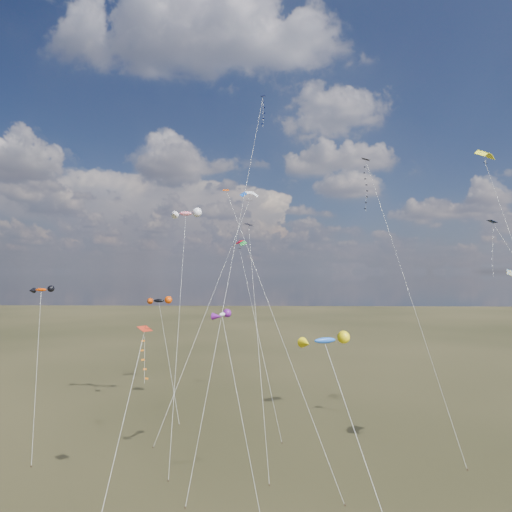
{
  "coord_description": "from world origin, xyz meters",
  "views": [
    {
      "loc": [
        1.69,
        -31.88,
        17.26
      ],
      "look_at": [
        0.0,
        18.0,
        19.0
      ],
      "focal_mm": 32.0,
      "sensor_mm": 36.0,
      "label": 1
    }
  ],
  "objects": [
    {
      "name": "diamond_navy_tall",
      "position": [
        0.08,
        24.67,
        34.62
      ],
      "size": [
        5.67,
        25.89,
        40.5
      ],
      "color": "#080A53",
      "rests_on": "ground"
    },
    {
      "name": "novelty_redwhite_stripe",
      "position": [
        -9.09,
        24.87,
        24.54
      ],
      "size": [
        3.97,
        19.85,
        25.31
      ],
      "color": "red",
      "rests_on": "ground"
    },
    {
      "name": "diamond_red_low",
      "position": [
        -8.38,
        3.67,
        10.26
      ],
      "size": [
        1.25,
        10.55,
        12.95
      ],
      "color": "red",
      "rests_on": "ground"
    },
    {
      "name": "diamond_orange_center",
      "position": [
        0.14,
        14.28,
        17.46
      ],
      "size": [
        11.1,
        18.45,
        26.91
      ],
      "color": "#DF4500",
      "rests_on": "ground"
    },
    {
      "name": "diamond_navy_right",
      "position": [
        24.85,
        15.21,
        18.78
      ],
      "size": [
        8.81,
        10.86,
        22.61
      ],
      "color": "#081545",
      "rests_on": "ground"
    },
    {
      "name": "novelty_black_orange",
      "position": [
        -13.66,
        29.93,
        13.3
      ],
      "size": [
        6.52,
        11.06,
        13.92
      ],
      "color": "black",
      "rests_on": "ground"
    },
    {
      "name": "parafoil_blue_white",
      "position": [
        -1.37,
        30.5,
        28.06
      ],
      "size": [
        10.02,
        18.48,
        28.84
      ],
      "color": "blue",
      "rests_on": "ground"
    },
    {
      "name": "diamond_black_high",
      "position": [
        13.71,
        23.94,
        26.72
      ],
      "size": [
        5.95,
        16.48,
        31.45
      ],
      "color": "black",
      "rests_on": "ground"
    },
    {
      "name": "parafoil_yellow",
      "position": [
        23.78,
        15.45,
        29.52
      ],
      "size": [
        2.89,
        19.05,
        30.32
      ],
      "color": "#FEFB24",
      "rests_on": "ground"
    },
    {
      "name": "diamond_black_mid",
      "position": [
        -0.42,
        18.85,
        17.11
      ],
      "size": [
        3.3,
        18.66,
        23.24
      ],
      "color": "black",
      "rests_on": "ground"
    },
    {
      "name": "novelty_blue_yellow",
      "position": [
        4.52,
        -7.8,
        13.58
      ],
      "size": [
        5.3,
        10.14,
        14.06
      ],
      "color": "blue",
      "rests_on": "ground"
    },
    {
      "name": "novelty_orange_black",
      "position": [
        -25.1,
        20.32,
        15.1
      ],
      "size": [
        7.01,
        12.71,
        15.64
      ],
      "color": "#DD3A01",
      "rests_on": "ground"
    },
    {
      "name": "novelty_white_purple",
      "position": [
        -2.78,
        9.61,
        13.31
      ],
      "size": [
        4.65,
        11.12,
        13.79
      ],
      "color": "silver",
      "rests_on": "ground"
    },
    {
      "name": "parafoil_tricolor",
      "position": [
        -2.26,
        24.86,
        20.86
      ],
      "size": [
        6.14,
        11.4,
        21.53
      ],
      "color": "#EEAD0B",
      "rests_on": "ground"
    }
  ]
}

